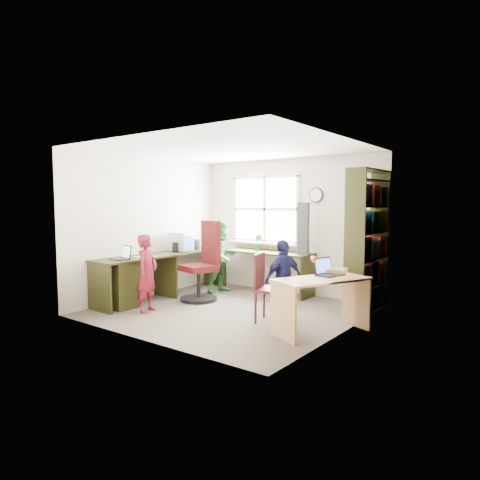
{
  "coord_description": "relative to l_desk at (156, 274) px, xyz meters",
  "views": [
    {
      "loc": [
        3.91,
        -4.95,
        1.62
      ],
      "look_at": [
        0.0,
        0.25,
        1.05
      ],
      "focal_mm": 32.0,
      "sensor_mm": 36.0,
      "label": 1
    }
  ],
  "objects": [
    {
      "name": "room",
      "position": [
        1.32,
        0.38,
        0.76
      ],
      "size": [
        3.64,
        3.44,
        2.44
      ],
      "color": "#453E36",
      "rests_on": "ground"
    },
    {
      "name": "l_desk",
      "position": [
        0.0,
        0.0,
        0.0
      ],
      "size": [
        2.38,
        2.95,
        0.75
      ],
      "color": "#292A11",
      "rests_on": "ground"
    },
    {
      "name": "right_desk",
      "position": [
        2.89,
        0.11,
        0.04
      ],
      "size": [
        0.99,
        1.31,
        0.69
      ],
      "rotation": [
        0.0,
        0.0,
        -0.42
      ],
      "color": "tan",
      "rests_on": "ground"
    },
    {
      "name": "bookshelf",
      "position": [
        2.96,
        1.47,
        0.55
      ],
      "size": [
        0.3,
        1.02,
        2.1
      ],
      "color": "#292A11",
      "rests_on": "ground"
    },
    {
      "name": "swivel_chair",
      "position": [
        0.51,
        0.58,
        0.11
      ],
      "size": [
        0.76,
        0.76,
        1.32
      ],
      "rotation": [
        0.0,
        0.0,
        -0.29
      ],
      "color": "black",
      "rests_on": "ground"
    },
    {
      "name": "wooden_chair",
      "position": [
        2.06,
        0.14,
        0.05
      ],
      "size": [
        0.49,
        0.49,
        0.93
      ],
      "rotation": [
        0.0,
        0.0,
        0.26
      ],
      "color": "#471817",
      "rests_on": "ground"
    },
    {
      "name": "crt_monitor",
      "position": [
        -0.19,
        0.78,
        0.47
      ],
      "size": [
        0.38,
        0.34,
        0.34
      ],
      "rotation": [
        0.0,
        0.0,
        0.12
      ],
      "color": "silver",
      "rests_on": "l_desk"
    },
    {
      "name": "laptop_left",
      "position": [
        -0.15,
        -0.54,
        0.34
      ],
      "size": [
        0.36,
        0.33,
        0.21
      ],
      "rotation": [
        0.0,
        0.0,
        -0.26
      ],
      "color": "black",
      "rests_on": "l_desk"
    },
    {
      "name": "laptop_right",
      "position": [
        2.84,
        0.36,
        0.28
      ],
      "size": [
        0.34,
        0.38,
        0.22
      ],
      "rotation": [
        0.0,
        0.0,
        1.32
      ],
      "color": "black",
      "rests_on": "right_desk"
    },
    {
      "name": "speaker_a",
      "position": [
        -0.17,
        0.62,
        0.38
      ],
      "size": [
        0.11,
        0.11,
        0.18
      ],
      "rotation": [
        0.0,
        0.0,
        0.22
      ],
      "color": "black",
      "rests_on": "l_desk"
    },
    {
      "name": "speaker_b",
      "position": [
        -0.15,
        1.12,
        0.39
      ],
      "size": [
        0.1,
        0.1,
        0.19
      ],
      "rotation": [
        0.0,
        0.0,
        0.0
      ],
      "color": "black",
      "rests_on": "l_desk"
    },
    {
      "name": "cd_tower",
      "position": [
        1.76,
        1.71,
        0.73
      ],
      "size": [
        0.21,
        0.2,
        0.87
      ],
      "rotation": [
        0.0,
        0.0,
        0.27
      ],
      "color": "black",
      "rests_on": "l_desk"
    },
    {
      "name": "game_box",
      "position": [
        2.85,
        0.57,
        0.26
      ],
      "size": [
        0.37,
        0.37,
        0.06
      ],
      "rotation": [
        0.0,
        0.0,
        0.25
      ],
      "color": "red",
      "rests_on": "right_desk"
    },
    {
      "name": "paper_a",
      "position": [
        -0.12,
        -0.11,
        0.3
      ],
      "size": [
        0.25,
        0.34,
        0.0
      ],
      "rotation": [
        0.0,
        0.0,
        -0.11
      ],
      "color": "silver",
      "rests_on": "l_desk"
    },
    {
      "name": "paper_b",
      "position": [
        2.87,
        -0.2,
        0.23
      ],
      "size": [
        0.31,
        0.35,
        0.0
      ],
      "rotation": [
        0.0,
        0.0,
        -0.46
      ],
      "color": "silver",
      "rests_on": "right_desk"
    },
    {
      "name": "potted_plant",
      "position": [
        0.79,
        1.76,
        0.44
      ],
      "size": [
        0.18,
        0.16,
        0.3
      ],
      "primitive_type": "imported",
      "rotation": [
        0.0,
        0.0,
        0.18
      ],
      "color": "#327E33",
      "rests_on": "l_desk"
    },
    {
      "name": "person_red",
      "position": [
        0.35,
        -0.49,
        0.12
      ],
      "size": [
        0.4,
        0.49,
        1.16
      ],
      "primitive_type": "imported",
      "rotation": [
        0.0,
        0.0,
        1.91
      ],
      "color": "maroon",
      "rests_on": "ground"
    },
    {
      "name": "person_green",
      "position": [
        0.37,
        1.26,
        0.2
      ],
      "size": [
        0.55,
        0.68,
        1.31
      ],
      "primitive_type": "imported",
      "rotation": [
        0.0,
        0.0,
        1.48
      ],
      "color": "#2E743C",
      "rests_on": "ground"
    },
    {
      "name": "person_navy",
      "position": [
        2.16,
        0.42,
        0.1
      ],
      "size": [
        0.44,
        0.7,
        1.11
      ],
      "primitive_type": "imported",
      "rotation": [
        0.0,
        0.0,
        -1.86
      ],
      "color": "#151844",
      "rests_on": "ground"
    }
  ]
}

